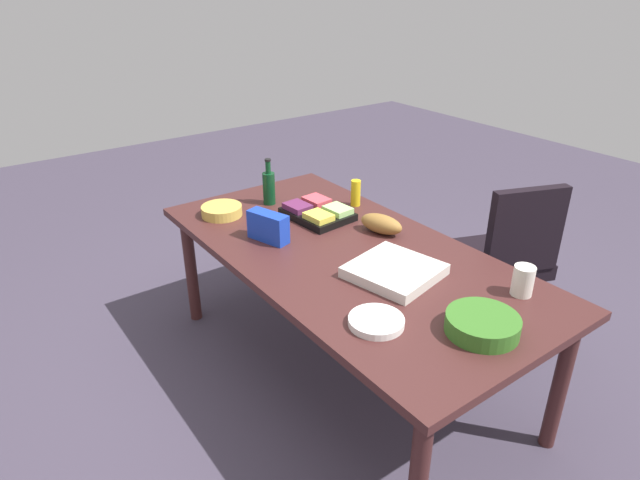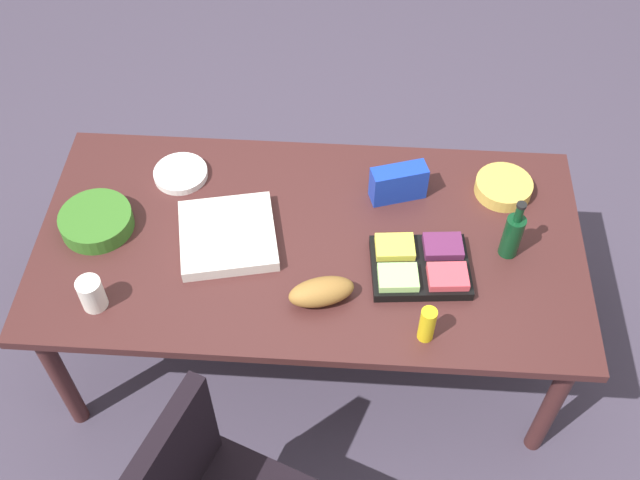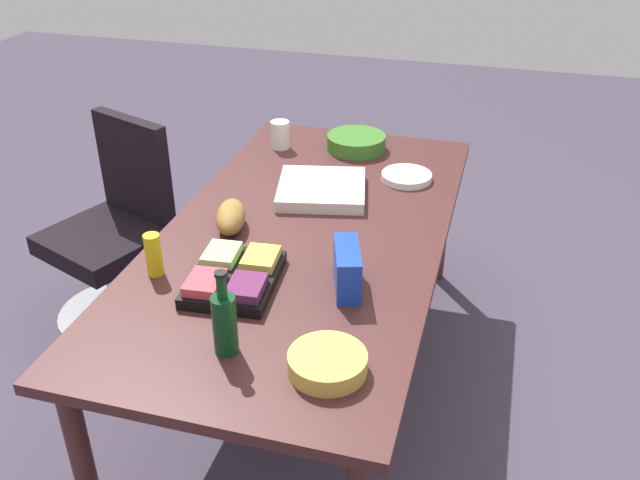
{
  "view_description": "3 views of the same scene",
  "coord_description": "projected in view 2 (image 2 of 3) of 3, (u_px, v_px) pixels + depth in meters",
  "views": [
    {
      "loc": [
        -1.85,
        1.52,
        1.98
      ],
      "look_at": [
        0.11,
        0.09,
        0.79
      ],
      "focal_mm": 30.69,
      "sensor_mm": 36.0,
      "label": 1
    },
    {
      "loc": [
        0.16,
        -1.83,
        3.04
      ],
      "look_at": [
        0.04,
        -0.04,
        0.79
      ],
      "focal_mm": 42.98,
      "sensor_mm": 36.0,
      "label": 2
    },
    {
      "loc": [
        2.23,
        0.69,
        2.06
      ],
      "look_at": [
        0.09,
        0.09,
        0.76
      ],
      "focal_mm": 39.3,
      "sensor_mm": 36.0,
      "label": 3
    }
  ],
  "objects": [
    {
      "name": "ground_plane",
      "position": [
        311.0,
        340.0,
        3.52
      ],
      "size": [
        10.0,
        10.0,
        0.0
      ],
      "primitive_type": "plane",
      "color": "#433A4C"
    },
    {
      "name": "conference_table",
      "position": [
        310.0,
        251.0,
        3.0
      ],
      "size": [
        2.1,
        1.06,
        0.74
      ],
      "color": "#43201F",
      "rests_on": "ground"
    },
    {
      "name": "paper_plate_stack",
      "position": [
        181.0,
        174.0,
        3.14
      ],
      "size": [
        0.26,
        0.26,
        0.03
      ],
      "primitive_type": "cylinder",
      "rotation": [
        0.0,
        0.0,
        0.22
      ],
      "color": "white",
      "rests_on": "conference_table"
    },
    {
      "name": "pizza_box",
      "position": [
        228.0,
        235.0,
        2.92
      ],
      "size": [
        0.43,
        0.43,
        0.05
      ],
      "primitive_type": "cube",
      "rotation": [
        0.0,
        0.0,
        0.21
      ],
      "color": "silver",
      "rests_on": "conference_table"
    },
    {
      "name": "chip_bowl",
      "position": [
        503.0,
        187.0,
        3.07
      ],
      "size": [
        0.23,
        0.23,
        0.06
      ],
      "primitive_type": "cylinder",
      "rotation": [
        0.0,
        0.0,
        -0.01
      ],
      "color": "gold",
      "rests_on": "conference_table"
    },
    {
      "name": "fruit_platter",
      "position": [
        420.0,
        265.0,
        2.82
      ],
      "size": [
        0.38,
        0.31,
        0.07
      ],
      "color": "black",
      "rests_on": "conference_table"
    },
    {
      "name": "bread_loaf",
      "position": [
        321.0,
        292.0,
        2.73
      ],
      "size": [
        0.26,
        0.18,
        0.1
      ],
      "primitive_type": "ellipsoid",
      "rotation": [
        0.0,
        0.0,
        0.3
      ],
      "color": "olive",
      "rests_on": "conference_table"
    },
    {
      "name": "salad_bowl",
      "position": [
        96.0,
        221.0,
        2.95
      ],
      "size": [
        0.3,
        0.3,
        0.07
      ],
      "primitive_type": "cylinder",
      "rotation": [
        0.0,
        0.0,
        0.08
      ],
      "color": "#366F23",
      "rests_on": "conference_table"
    },
    {
      "name": "wine_bottle",
      "position": [
        513.0,
        234.0,
        2.82
      ],
      "size": [
        0.09,
        0.09,
        0.27
      ],
      "color": "#0D3B1D",
      "rests_on": "conference_table"
    },
    {
      "name": "mayo_jar",
      "position": [
        92.0,
        294.0,
        2.7
      ],
      "size": [
        0.1,
        0.1,
        0.13
      ],
      "primitive_type": "cylinder",
      "rotation": [
        0.0,
        0.0,
        -0.17
      ],
      "color": "white",
      "rests_on": "conference_table"
    },
    {
      "name": "mustard_bottle",
      "position": [
        427.0,
        324.0,
        2.61
      ],
      "size": [
        0.07,
        0.07,
        0.15
      ],
      "primitive_type": "cylinder",
      "rotation": [
        0.0,
        0.0,
        0.25
      ],
      "color": "yellow",
      "rests_on": "conference_table"
    },
    {
      "name": "chip_bag_blue",
      "position": [
        398.0,
        183.0,
        3.02
      ],
      "size": [
        0.23,
        0.14,
        0.15
      ],
      "primitive_type": "cube",
      "rotation": [
        0.0,
        0.0,
        0.31
      ],
      "color": "#193CBC",
      "rests_on": "conference_table"
    }
  ]
}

